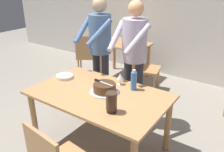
{
  "coord_description": "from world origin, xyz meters",
  "views": [
    {
      "loc": [
        1.46,
        -1.85,
        1.98
      ],
      "look_at": [
        0.04,
        0.21,
        0.9
      ],
      "focal_mm": 37.19,
      "sensor_mm": 36.0,
      "label": 1
    }
  ],
  "objects_px": {
    "hurricane_lamp": "(111,102)",
    "background_table": "(124,51)",
    "background_chair_0": "(143,65)",
    "background_chair_2": "(87,54)",
    "cake_knife": "(100,81)",
    "person_cutting_cake": "(134,52)",
    "cake_on_platter": "(105,88)",
    "person_standing_beside": "(100,44)",
    "wine_glass_near": "(120,77)",
    "water_bottle": "(134,81)",
    "main_dining_table": "(99,101)",
    "plate_stack": "(65,77)"
  },
  "relations": [
    {
      "from": "plate_stack",
      "to": "person_standing_beside",
      "type": "distance_m",
      "value": 0.72
    },
    {
      "from": "background_chair_0",
      "to": "background_table",
      "type": "bearing_deg",
      "value": 151.84
    },
    {
      "from": "background_chair_0",
      "to": "background_chair_2",
      "type": "height_order",
      "value": "same"
    },
    {
      "from": "cake_on_platter",
      "to": "hurricane_lamp",
      "type": "height_order",
      "value": "hurricane_lamp"
    },
    {
      "from": "person_standing_beside",
      "to": "plate_stack",
      "type": "bearing_deg",
      "value": -98.85
    },
    {
      "from": "background_chair_2",
      "to": "background_table",
      "type": "bearing_deg",
      "value": 31.54
    },
    {
      "from": "person_standing_beside",
      "to": "background_table",
      "type": "bearing_deg",
      "value": 106.71
    },
    {
      "from": "cake_knife",
      "to": "main_dining_table",
      "type": "bearing_deg",
      "value": -64.8
    },
    {
      "from": "water_bottle",
      "to": "person_cutting_cake",
      "type": "distance_m",
      "value": 0.5
    },
    {
      "from": "hurricane_lamp",
      "to": "background_chair_2",
      "type": "height_order",
      "value": "hurricane_lamp"
    },
    {
      "from": "water_bottle",
      "to": "hurricane_lamp",
      "type": "distance_m",
      "value": 0.55
    },
    {
      "from": "cake_on_platter",
      "to": "person_cutting_cake",
      "type": "relative_size",
      "value": 0.2
    },
    {
      "from": "hurricane_lamp",
      "to": "background_table",
      "type": "height_order",
      "value": "hurricane_lamp"
    },
    {
      "from": "main_dining_table",
      "to": "hurricane_lamp",
      "type": "relative_size",
      "value": 7.44
    },
    {
      "from": "cake_on_platter",
      "to": "person_standing_beside",
      "type": "xyz_separation_m",
      "value": [
        -0.57,
        0.67,
        0.27
      ]
    },
    {
      "from": "main_dining_table",
      "to": "background_chair_0",
      "type": "distance_m",
      "value": 1.74
    },
    {
      "from": "cake_knife",
      "to": "hurricane_lamp",
      "type": "bearing_deg",
      "value": -39.22
    },
    {
      "from": "cake_on_platter",
      "to": "main_dining_table",
      "type": "bearing_deg",
      "value": -126.77
    },
    {
      "from": "main_dining_table",
      "to": "hurricane_lamp",
      "type": "height_order",
      "value": "hurricane_lamp"
    },
    {
      "from": "cake_knife",
      "to": "background_chair_0",
      "type": "bearing_deg",
      "value": 99.62
    },
    {
      "from": "hurricane_lamp",
      "to": "background_chair_2",
      "type": "relative_size",
      "value": 0.23
    },
    {
      "from": "cake_on_platter",
      "to": "plate_stack",
      "type": "relative_size",
      "value": 1.55
    },
    {
      "from": "cake_knife",
      "to": "wine_glass_near",
      "type": "relative_size",
      "value": 1.88
    },
    {
      "from": "cake_on_platter",
      "to": "background_chair_0",
      "type": "relative_size",
      "value": 0.38
    },
    {
      "from": "plate_stack",
      "to": "water_bottle",
      "type": "xyz_separation_m",
      "value": [
        0.91,
        0.22,
        0.09
      ]
    },
    {
      "from": "person_standing_beside",
      "to": "main_dining_table",
      "type": "bearing_deg",
      "value": -53.76
    },
    {
      "from": "cake_knife",
      "to": "plate_stack",
      "type": "distance_m",
      "value": 0.61
    },
    {
      "from": "cake_on_platter",
      "to": "background_chair_2",
      "type": "bearing_deg",
      "value": 135.56
    },
    {
      "from": "water_bottle",
      "to": "person_standing_beside",
      "type": "xyz_separation_m",
      "value": [
        -0.81,
        0.42,
        0.21
      ]
    },
    {
      "from": "cake_knife",
      "to": "water_bottle",
      "type": "bearing_deg",
      "value": 38.05
    },
    {
      "from": "cake_on_platter",
      "to": "wine_glass_near",
      "type": "xyz_separation_m",
      "value": [
        0.03,
        0.28,
        0.05
      ]
    },
    {
      "from": "cake_on_platter",
      "to": "wine_glass_near",
      "type": "bearing_deg",
      "value": 83.1
    },
    {
      "from": "background_table",
      "to": "background_chair_0",
      "type": "distance_m",
      "value": 0.71
    },
    {
      "from": "wine_glass_near",
      "to": "background_table",
      "type": "height_order",
      "value": "wine_glass_near"
    },
    {
      "from": "cake_knife",
      "to": "background_chair_2",
      "type": "xyz_separation_m",
      "value": [
        -1.54,
        1.58,
        -0.37
      ]
    },
    {
      "from": "cake_knife",
      "to": "background_table",
      "type": "bearing_deg",
      "value": 114.42
    },
    {
      "from": "main_dining_table",
      "to": "wine_glass_near",
      "type": "distance_m",
      "value": 0.4
    },
    {
      "from": "cake_knife",
      "to": "person_cutting_cake",
      "type": "height_order",
      "value": "person_cutting_cake"
    },
    {
      "from": "water_bottle",
      "to": "hurricane_lamp",
      "type": "bearing_deg",
      "value": -83.16
    },
    {
      "from": "wine_glass_near",
      "to": "person_standing_beside",
      "type": "distance_m",
      "value": 0.76
    },
    {
      "from": "main_dining_table",
      "to": "person_standing_beside",
      "type": "relative_size",
      "value": 0.91
    },
    {
      "from": "wine_glass_near",
      "to": "background_table",
      "type": "distance_m",
      "value": 1.99
    },
    {
      "from": "person_standing_beside",
      "to": "background_table",
      "type": "height_order",
      "value": "person_standing_beside"
    },
    {
      "from": "background_chair_0",
      "to": "background_chair_2",
      "type": "relative_size",
      "value": 1.0
    },
    {
      "from": "person_standing_beside",
      "to": "background_chair_0",
      "type": "height_order",
      "value": "person_standing_beside"
    },
    {
      "from": "water_bottle",
      "to": "person_standing_beside",
      "type": "relative_size",
      "value": 0.15
    },
    {
      "from": "plate_stack",
      "to": "person_standing_beside",
      "type": "relative_size",
      "value": 0.13
    },
    {
      "from": "hurricane_lamp",
      "to": "background_table",
      "type": "relative_size",
      "value": 0.21
    },
    {
      "from": "water_bottle",
      "to": "main_dining_table",
      "type": "bearing_deg",
      "value": -132.55
    },
    {
      "from": "hurricane_lamp",
      "to": "person_cutting_cake",
      "type": "height_order",
      "value": "person_cutting_cake"
    }
  ]
}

